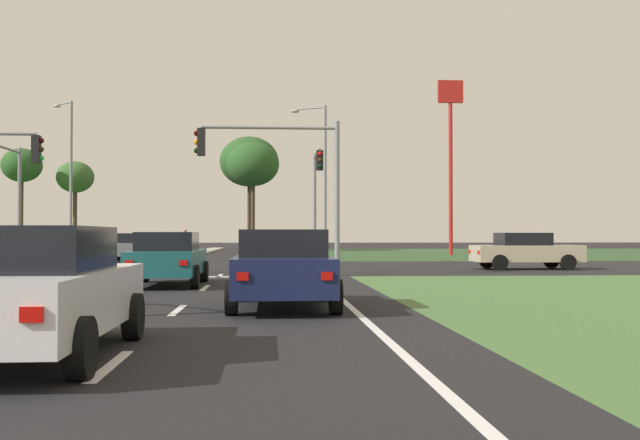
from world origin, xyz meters
TOP-DOWN VIEW (x-y plane):
  - ground_plane at (0.00, 30.00)m, footprint 200.00×200.00m
  - grass_verge_far_right at (25.50, 54.50)m, footprint 35.00×35.00m
  - median_island_far at (0.00, 55.00)m, footprint 1.20×36.00m
  - lane_dash_near at (3.50, 5.76)m, footprint 0.14×2.00m
  - lane_dash_second at (3.50, 11.76)m, footprint 0.14×2.00m
  - lane_dash_third at (3.50, 17.76)m, footprint 0.14×2.00m
  - lane_dash_fourth at (3.50, 23.76)m, footprint 0.14×2.00m
  - edge_line_right at (6.85, 12.00)m, footprint 0.14×24.00m
  - stop_bar_near at (3.80, 23.00)m, footprint 6.40×0.50m
  - crosswalk_bar_third at (-4.10, 24.80)m, footprint 0.70×2.80m
  - crosswalk_bar_fourth at (-2.95, 24.80)m, footprint 0.70×2.80m
  - crosswalk_bar_fifth at (-1.80, 24.80)m, footprint 0.70×2.80m
  - car_teal_near at (2.35, 18.87)m, footprint 2.01×4.55m
  - car_blue_second at (-2.17, 56.97)m, footprint 1.94×4.39m
  - car_grey_fourth at (-2.33, 38.38)m, footprint 2.00×4.49m
  - car_beige_fifth at (15.89, 27.82)m, footprint 4.44×2.02m
  - car_white_sixth at (2.45, 6.35)m, footprint 2.07×4.51m
  - car_navy_seventh at (5.50, 12.21)m, footprint 2.10×4.42m
  - traffic_signal_near_right at (5.72, 23.40)m, footprint 5.08×0.32m
  - traffic_signal_far_right at (7.60, 35.01)m, footprint 0.32×4.48m
  - traffic_signal_far_left at (-7.60, 34.78)m, footprint 0.32×5.12m
  - street_lamp_third at (8.51, 43.82)m, footprint 2.23×1.37m
  - street_lamp_fourth at (-8.79, 50.76)m, footprint 1.64×1.22m
  - pedestrian_at_median at (0.17, 42.59)m, footprint 0.34×0.34m
  - fastfood_pole_sign at (18.13, 49.78)m, footprint 1.80×0.40m
  - treeline_second at (-15.73, 61.97)m, footprint 3.38×3.38m
  - treeline_third at (-12.01, 64.80)m, footprint 3.28×3.28m
  - treeline_fourth at (3.42, 63.60)m, footprint 5.21×5.21m
  - treeline_fifth at (3.80, 61.78)m, footprint 4.51×4.51m

SIDE VIEW (x-z plane):
  - ground_plane at x=0.00m, z-range 0.00..0.00m
  - grass_verge_far_right at x=25.50m, z-range 0.00..0.01m
  - lane_dash_near at x=3.50m, z-range 0.00..0.01m
  - lane_dash_second at x=3.50m, z-range 0.00..0.01m
  - lane_dash_third at x=3.50m, z-range 0.00..0.01m
  - lane_dash_fourth at x=3.50m, z-range 0.00..0.01m
  - edge_line_right at x=6.85m, z-range 0.00..0.01m
  - stop_bar_near at x=3.80m, z-range 0.00..0.01m
  - crosswalk_bar_third at x=-4.10m, z-range 0.00..0.01m
  - crosswalk_bar_fourth at x=-2.95m, z-range 0.00..0.01m
  - crosswalk_bar_fifth at x=-1.80m, z-range 0.00..0.01m
  - median_island_far at x=0.00m, z-range 0.00..0.14m
  - car_grey_fourth at x=-2.33m, z-range 0.02..1.53m
  - car_teal_near at x=2.35m, z-range 0.02..1.54m
  - car_beige_fifth at x=15.89m, z-range 0.02..1.54m
  - car_blue_second at x=-2.17m, z-range 0.02..1.56m
  - car_navy_seventh at x=5.50m, z-range 0.02..1.56m
  - car_white_sixth at x=2.45m, z-range 0.02..1.56m
  - pedestrian_at_median at x=0.17m, z-range 0.32..2.00m
  - traffic_signal_near_right at x=5.72m, z-range 1.06..6.49m
  - traffic_signal_far_right at x=7.60m, z-range 1.07..6.80m
  - traffic_signal_far_left at x=-7.60m, z-range 1.13..7.03m
  - street_lamp_third at x=8.51m, z-range 0.56..10.08m
  - street_lamp_fourth at x=-8.79m, z-range 0.52..11.35m
  - treeline_third at x=-12.01m, z-range 2.49..10.44m
  - treeline_second at x=-15.73m, z-range 2.87..11.63m
  - treeline_fifth at x=3.80m, z-range 2.77..12.22m
  - treeline_fourth at x=3.42m, z-range 2.83..12.96m
  - fastfood_pole_sign at x=18.13m, z-range 2.79..15.26m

